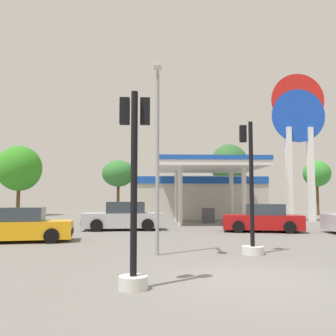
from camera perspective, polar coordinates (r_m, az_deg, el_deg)
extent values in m
plane|color=slate|center=(8.82, 12.80, -16.71)|extent=(90.00, 90.00, 0.00)
cube|color=beige|center=(33.65, 4.57, -4.66)|extent=(11.60, 5.53, 3.70)
cube|color=#194CB2|center=(30.89, 5.16, -1.87)|extent=(11.60, 0.12, 0.60)
cube|color=white|center=(26.99, 6.22, 0.15)|extent=(7.25, 7.49, 0.35)
cube|color=#194CB2|center=(27.02, 6.21, 0.83)|extent=(7.35, 7.59, 0.30)
cylinder|color=silver|center=(24.61, 1.93, -4.41)|extent=(0.32, 0.32, 3.93)
cylinder|color=silver|center=(25.29, 11.83, -4.32)|extent=(0.32, 0.32, 3.93)
cylinder|color=silver|center=(28.73, 1.35, -4.44)|extent=(0.32, 0.32, 3.93)
cylinder|color=silver|center=(29.31, 9.89, -4.38)|extent=(0.32, 0.32, 3.93)
cube|color=#4C4C51|center=(26.93, 6.29, -7.42)|extent=(0.90, 0.60, 1.10)
cube|color=white|center=(30.56, 18.43, -0.88)|extent=(0.40, 0.56, 7.49)
cube|color=white|center=(31.22, 21.47, -0.87)|extent=(0.40, 0.56, 7.49)
cylinder|color=blue|center=(31.52, 19.73, 7.72)|extent=(4.31, 0.22, 4.31)
cylinder|color=red|center=(31.83, 19.65, 9.99)|extent=(4.31, 0.22, 4.31)
cube|color=white|center=(31.72, 19.65, 8.84)|extent=(3.97, 0.08, 0.78)
cylinder|color=black|center=(22.14, 24.82, -8.14)|extent=(0.71, 0.27, 0.70)
cylinder|color=black|center=(19.84, 10.97, -9.02)|extent=(0.67, 0.34, 0.64)
cylinder|color=black|center=(21.56, 10.82, -8.67)|extent=(0.67, 0.34, 0.64)
cylinder|color=black|center=(20.09, 18.54, -8.81)|extent=(0.67, 0.34, 0.64)
cylinder|color=black|center=(21.80, 17.78, -8.48)|extent=(0.67, 0.34, 0.64)
cube|color=#A51111|center=(20.77, 14.53, -8.18)|extent=(4.48, 2.55, 0.76)
cube|color=#2D3842|center=(20.75, 14.91, -6.34)|extent=(2.27, 1.92, 0.64)
cube|color=black|center=(20.68, 8.76, -8.59)|extent=(0.44, 1.67, 0.24)
cylinder|color=black|center=(20.52, -11.11, -8.81)|extent=(0.70, 0.29, 0.69)
cylinder|color=black|center=(22.36, -10.74, -8.46)|extent=(0.70, 0.29, 0.69)
cylinder|color=black|center=(20.50, -3.21, -8.89)|extent=(0.70, 0.29, 0.69)
cylinder|color=black|center=(22.33, -3.49, -8.54)|extent=(0.70, 0.29, 0.69)
cube|color=#B2B2BA|center=(21.37, -7.13, -8.09)|extent=(4.64, 2.24, 0.82)
cube|color=#2D3842|center=(21.33, -6.68, -6.19)|extent=(2.27, 1.84, 0.69)
cube|color=black|center=(21.50, -13.10, -8.29)|extent=(0.27, 1.80, 0.26)
cylinder|color=black|center=(17.41, -17.16, -9.57)|extent=(0.64, 0.31, 0.62)
cylinder|color=black|center=(15.77, -17.78, -10.08)|extent=(0.64, 0.31, 0.62)
cube|color=orange|center=(16.75, -21.75, -8.96)|extent=(4.26, 2.31, 0.73)
cube|color=#2D3842|center=(16.73, -22.17, -6.77)|extent=(2.14, 1.79, 0.62)
cube|color=black|center=(16.52, -14.89, -9.56)|extent=(0.37, 1.61, 0.23)
cylinder|color=silver|center=(12.59, 13.12, -12.44)|extent=(0.72, 0.72, 0.26)
cylinder|color=black|center=(12.48, 12.94, -2.33)|extent=(0.14, 0.14, 4.16)
cube|color=black|center=(12.75, 11.65, 5.26)|extent=(0.21, 0.20, 0.57)
sphere|color=red|center=(12.90, 11.51, 5.96)|extent=(0.15, 0.15, 0.15)
sphere|color=#D89E0C|center=(12.87, 11.52, 5.17)|extent=(0.15, 0.15, 0.15)
sphere|color=green|center=(12.84, 11.54, 4.38)|extent=(0.15, 0.15, 0.15)
cylinder|color=silver|center=(7.80, -5.47, -17.43)|extent=(0.60, 0.60, 0.27)
cylinder|color=black|center=(7.61, -5.35, -2.18)|extent=(0.14, 0.14, 3.84)
cube|color=black|center=(8.00, -6.79, 8.83)|extent=(0.21, 0.20, 0.57)
sphere|color=red|center=(8.16, -6.71, 9.86)|extent=(0.15, 0.15, 0.15)
sphere|color=#D89E0C|center=(8.12, -6.72, 8.63)|extent=(0.15, 0.15, 0.15)
sphere|color=green|center=(8.08, -6.73, 7.38)|extent=(0.15, 0.15, 0.15)
cube|color=black|center=(7.97, -3.60, 8.84)|extent=(0.21, 0.20, 0.57)
sphere|color=red|center=(8.14, -3.57, 9.88)|extent=(0.15, 0.15, 0.15)
sphere|color=#D89E0C|center=(8.09, -3.58, 8.64)|extent=(0.15, 0.15, 0.15)
sphere|color=green|center=(8.05, -3.59, 7.40)|extent=(0.15, 0.15, 0.15)
cylinder|color=brown|center=(40.98, -22.41, -4.68)|extent=(0.36, 0.36, 3.19)
ellipsoid|color=#348A22|center=(41.09, -22.26, -0.05)|extent=(4.60, 4.60, 4.73)
cylinder|color=brown|center=(39.42, -7.82, -5.03)|extent=(0.31, 0.31, 3.15)
ellipsoid|color=#337434|center=(39.51, -7.78, -0.84)|extent=(3.49, 3.49, 2.85)
cylinder|color=brown|center=(41.12, 9.64, -4.40)|extent=(0.35, 0.35, 3.99)
ellipsoid|color=#326530|center=(41.28, 9.57, 0.55)|extent=(4.18, 4.18, 4.54)
cylinder|color=brown|center=(41.96, 22.39, -4.56)|extent=(0.28, 0.28, 3.35)
ellipsoid|color=green|center=(42.04, 22.27, -0.80)|extent=(2.88, 2.88, 2.79)
cylinder|color=gray|center=(12.05, -1.67, 0.86)|extent=(0.12, 0.12, 6.04)
cylinder|color=gray|center=(12.10, -1.61, 15.02)|extent=(0.09, 1.20, 0.09)
cube|color=beige|center=(11.52, -1.59, 15.79)|extent=(0.24, 0.44, 0.16)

